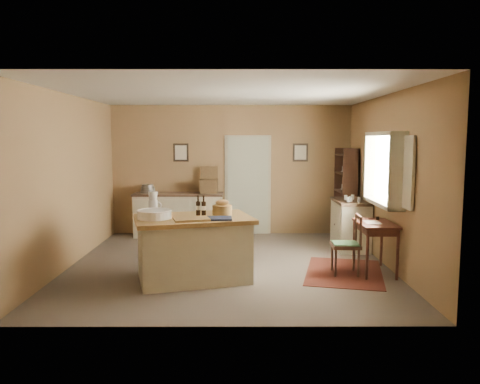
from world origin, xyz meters
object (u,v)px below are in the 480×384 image
Objects in this scene: work_island at (193,247)px; right_cabinet at (350,224)px; desk_chair at (345,245)px; shelving_unit at (348,194)px; writing_desk at (375,229)px; sideboard at (179,213)px.

work_island is 1.82× the size of right_cabinet.
desk_chair is 0.48× the size of shelving_unit.
writing_desk is 2.48m from shelving_unit.
sideboard is 3.45m from right_cabinet.
sideboard reaches higher than writing_desk.
right_cabinet is 1.02m from shelving_unit.
sideboard is 1.00× the size of shelving_unit.
sideboard is at bearing 85.57° from work_island.
desk_chair is at bearing -105.73° from right_cabinet.
desk_chair is at bearing -169.93° from writing_desk.
work_island is 2.10× the size of desk_chair.
work_island reaches higher than desk_chair.
right_cabinet is at bearing 76.40° from desk_chair.
writing_desk is (3.27, -2.66, 0.18)m from sideboard.
desk_chair reaches higher than writing_desk.
work_island is at bearing -172.50° from writing_desk.
desk_chair is (-0.46, -0.08, -0.23)m from writing_desk.
sideboard is (-0.58, 3.01, -0.00)m from work_island.
right_cabinet reaches higher than writing_desk.
right_cabinet is 0.55× the size of shelving_unit.
right_cabinet is at bearing -99.31° from shelving_unit.
writing_desk is 0.46× the size of shelving_unit.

